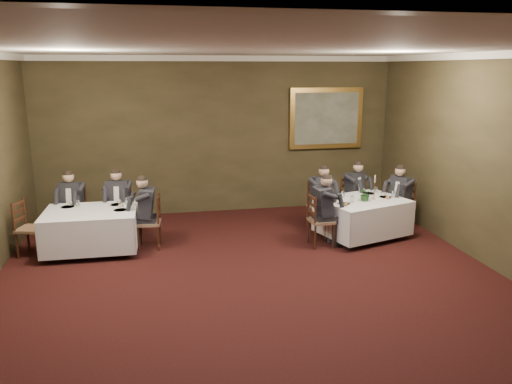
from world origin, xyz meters
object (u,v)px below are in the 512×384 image
object	(u,v)px
chair_main_backright	(352,210)
chair_sec_endright	(150,233)
chair_sec_endleft	(32,240)
candlestick	(374,190)
chair_sec_backright	(121,221)
diner_main_backleft	(321,205)
painting	(326,118)
chair_main_endleft	(320,231)
diner_main_backright	(353,200)
chair_main_backleft	(320,216)
diner_main_endright	(400,205)
diner_sec_backleft	(73,213)
diner_main_endleft	(321,219)
chair_main_endright	(400,216)
diner_sec_backright	(120,210)
table_main	(363,215)
diner_sec_endright	(149,221)
centerpiece	(366,193)
chair_sec_backleft	(75,224)
table_second	(91,227)

from	to	relation	value
chair_main_backright	chair_sec_endright	distance (m)	4.29
chair_sec_endleft	candlestick	xyz separation A→B (m)	(6.35, -0.24, 0.66)
chair_sec_backright	chair_sec_endright	world-z (taller)	same
diner_main_backleft	chair_main_backright	xyz separation A→B (m)	(0.81, 0.27, -0.23)
painting	chair_main_endleft	bearing A→B (deg)	-109.93
chair_main_backright	diner_main_backright	xyz separation A→B (m)	(0.01, -0.01, 0.23)
chair_main_backleft	diner_main_backleft	size ratio (longest dim) A/B	0.74
diner_main_endright	painting	distance (m)	2.76
candlestick	painting	world-z (taller)	painting
chair_main_backleft	diner_sec_backleft	size ratio (longest dim) A/B	0.74
diner_main_endleft	diner_main_endright	distance (m)	1.99
chair_main_endright	diner_main_backleft	bearing A→B (deg)	56.86
diner_sec_backright	diner_main_endleft	bearing A→B (deg)	170.95
table_main	diner_main_endright	size ratio (longest dim) A/B	1.40
diner_sec_endright	diner_sec_backright	bearing A→B (deg)	40.28
diner_sec_backright	centerpiece	bearing A→B (deg)	177.10
diner_sec_backright	candlestick	xyz separation A→B (m)	(4.87, -1.05, 0.43)
diner_sec_endright	chair_main_backleft	bearing A→B (deg)	-77.03
chair_main_backleft	chair_sec_backleft	world-z (taller)	same
table_second	diner_main_backright	xyz separation A→B (m)	(5.27, 0.67, 0.06)
chair_main_backright	chair_sec_endleft	distance (m)	6.33
chair_main_backright	painting	distance (m)	2.33
chair_sec_backleft	chair_sec_endleft	xyz separation A→B (m)	(-0.60, -0.83, 0.00)
diner_main_backleft	centerpiece	world-z (taller)	diner_main_backleft
chair_main_endleft	candlestick	world-z (taller)	candlestick
chair_sec_backright	diner_sec_endright	xyz separation A→B (m)	(0.57, -0.84, 0.23)
table_main	chair_sec_endright	bearing A→B (deg)	177.08
diner_sec_backright	diner_sec_endright	bearing A→B (deg)	135.36
chair_sec_backright	candlestick	bearing A→B (deg)	178.50
diner_main_backright	diner_sec_backleft	world-z (taller)	same
diner_main_backright	chair_main_endleft	bearing A→B (deg)	15.64
table_main	diner_main_backleft	distance (m)	0.91
diner_sec_backleft	centerpiece	bearing A→B (deg)	-178.51
diner_main_endright	diner_sec_backright	xyz separation A→B (m)	(-5.61, 0.74, 0.00)
diner_main_endleft	chair_sec_backleft	size ratio (longest dim) A/B	1.35
diner_sec_backleft	painting	distance (m)	5.90
diner_sec_endright	centerpiece	xyz separation A→B (m)	(4.09, -0.30, 0.40)
diner_main_endright	painting	bearing A→B (deg)	3.52
chair_main_backleft	centerpiece	world-z (taller)	centerpiece
chair_main_endright	chair_main_endleft	bearing A→B (deg)	86.11
table_main	chair_sec_backleft	size ratio (longest dim) A/B	1.88
diner_main_endleft	chair_main_endleft	bearing A→B (deg)	-90.00
chair_main_backright	chair_sec_endright	world-z (taller)	same
table_main	diner_main_endright	world-z (taller)	diner_main_endright
diner_main_backleft	painting	size ratio (longest dim) A/B	0.77
diner_main_backleft	chair_sec_endleft	world-z (taller)	diner_main_backleft
diner_main_backleft	table_main	bearing A→B (deg)	121.23
chair_main_endleft	chair_sec_backright	world-z (taller)	same
chair_main_endright	diner_sec_backright	size ratio (longest dim) A/B	0.74
diner_main_backright	chair_sec_backright	bearing A→B (deg)	-32.94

